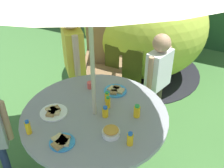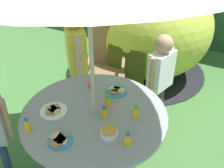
# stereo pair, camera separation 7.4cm
# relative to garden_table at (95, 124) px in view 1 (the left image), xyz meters

# --- Properties ---
(garden_table) EXTENTS (1.32, 1.32, 0.76)m
(garden_table) POSITION_rel_garden_table_xyz_m (0.00, 0.00, 0.00)
(garden_table) COLOR tan
(garden_table) RESTS_ON ground_plane
(wooden_chair) EXTENTS (0.64, 0.65, 1.06)m
(wooden_chair) POSITION_rel_garden_table_xyz_m (-0.53, 1.19, -0.05)
(wooden_chair) COLOR brown
(wooden_chair) RESTS_ON ground_plane
(dome_tent) EXTENTS (1.95, 1.95, 1.57)m
(dome_tent) POSITION_rel_garden_table_xyz_m (-0.30, 2.07, 0.15)
(dome_tent) COLOR #B2C63F
(dome_tent) RESTS_ON ground_plane
(child_in_white_shirt) EXTENTS (0.24, 0.39, 1.18)m
(child_in_white_shirt) POSITION_rel_garden_table_xyz_m (0.27, 0.99, 0.13)
(child_in_white_shirt) COLOR brown
(child_in_white_shirt) RESTS_ON ground_plane
(child_in_yellow_shirt) EXTENTS (0.40, 0.40, 1.41)m
(child_in_yellow_shirt) POSITION_rel_garden_table_xyz_m (-0.69, 0.73, 0.27)
(child_in_yellow_shirt) COLOR brown
(child_in_yellow_shirt) RESTS_ON ground_plane
(snack_bowl) EXTENTS (0.15, 0.15, 0.08)m
(snack_bowl) POSITION_rel_garden_table_xyz_m (0.25, -0.18, 0.17)
(snack_bowl) COLOR white
(snack_bowl) RESTS_ON garden_table
(plate_near_left) EXTENTS (0.23, 0.23, 0.03)m
(plate_near_left) POSITION_rel_garden_table_xyz_m (0.02, 0.39, 0.15)
(plate_near_left) COLOR #338CD8
(plate_near_left) RESTS_ON garden_table
(plate_center_back) EXTENTS (0.20, 0.20, 0.03)m
(plate_center_back) POSITION_rel_garden_table_xyz_m (-0.06, -0.43, 0.15)
(plate_center_back) COLOR #338CD8
(plate_center_back) RESTS_ON garden_table
(plate_mid_left) EXTENTS (0.25, 0.25, 0.03)m
(plate_mid_left) POSITION_rel_garden_table_xyz_m (-0.33, -0.16, 0.14)
(plate_mid_left) COLOR white
(plate_mid_left) RESTS_ON garden_table
(juice_bottle_near_right) EXTENTS (0.06, 0.06, 0.12)m
(juice_bottle_near_right) POSITION_rel_garden_table_xyz_m (0.35, 0.13, 0.19)
(juice_bottle_near_right) COLOR yellow
(juice_bottle_near_right) RESTS_ON garden_table
(juice_bottle_far_left) EXTENTS (0.06, 0.06, 0.11)m
(juice_bottle_far_left) POSITION_rel_garden_table_xyz_m (0.10, 0.01, 0.18)
(juice_bottle_far_left) COLOR yellow
(juice_bottle_far_left) RESTS_ON garden_table
(juice_bottle_far_right) EXTENTS (0.05, 0.05, 0.12)m
(juice_bottle_far_right) POSITION_rel_garden_table_xyz_m (0.07, 0.13, 0.19)
(juice_bottle_far_right) COLOR yellow
(juice_bottle_far_right) RESTS_ON garden_table
(juice_bottle_center_front) EXTENTS (0.05, 0.05, 0.12)m
(juice_bottle_center_front) POSITION_rel_garden_table_xyz_m (0.43, -0.20, 0.19)
(juice_bottle_center_front) COLOR yellow
(juice_bottle_center_front) RESTS_ON garden_table
(juice_bottle_mid_right) EXTENTS (0.05, 0.05, 0.13)m
(juice_bottle_mid_right) POSITION_rel_garden_table_xyz_m (-0.36, -0.45, 0.19)
(juice_bottle_mid_right) COLOR yellow
(juice_bottle_mid_right) RESTS_ON garden_table
(juice_bottle_front_edge) EXTENTS (0.04, 0.04, 0.11)m
(juice_bottle_front_edge) POSITION_rel_garden_table_xyz_m (0.02, 0.21, 0.18)
(juice_bottle_front_edge) COLOR yellow
(juice_bottle_front_edge) RESTS_ON garden_table
(cup_near) EXTENTS (0.06, 0.06, 0.07)m
(cup_near) POSITION_rel_garden_table_xyz_m (-0.24, 0.33, 0.17)
(cup_near) COLOR #E04C47
(cup_near) RESTS_ON garden_table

